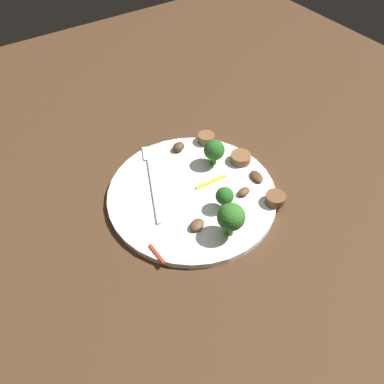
% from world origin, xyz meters
% --- Properties ---
extents(ground_plane, '(1.40, 1.40, 0.00)m').
position_xyz_m(ground_plane, '(0.00, 0.00, 0.00)').
color(ground_plane, '#422B19').
extents(plate, '(0.28, 0.28, 0.01)m').
position_xyz_m(plate, '(0.00, 0.00, 0.01)').
color(plate, white).
rests_on(plate, ground_plane).
extents(fork, '(0.17, 0.08, 0.00)m').
position_xyz_m(fork, '(0.07, 0.04, 0.01)').
color(fork, silver).
rests_on(fork, plate).
extents(broccoli_floret_0, '(0.04, 0.04, 0.05)m').
position_xyz_m(broccoli_floret_0, '(0.04, -0.07, 0.04)').
color(broccoli_floret_0, '#296420').
rests_on(broccoli_floret_0, plate).
extents(broccoli_floret_1, '(0.03, 0.03, 0.04)m').
position_xyz_m(broccoli_floret_1, '(-0.06, -0.02, 0.04)').
color(broccoli_floret_1, '#296420').
rests_on(broccoli_floret_1, plate).
extents(broccoli_floret_2, '(0.04, 0.04, 0.06)m').
position_xyz_m(broccoli_floret_2, '(-0.10, 0.00, 0.05)').
color(broccoli_floret_2, '#347525').
rests_on(broccoli_floret_2, plate).
extents(sausage_slice_0, '(0.04, 0.04, 0.02)m').
position_xyz_m(sausage_slice_0, '(0.09, -0.09, 0.02)').
color(sausage_slice_0, brown).
rests_on(sausage_slice_0, plate).
extents(sausage_slice_1, '(0.03, 0.03, 0.02)m').
position_xyz_m(sausage_slice_1, '(-0.09, -0.10, 0.02)').
color(sausage_slice_1, brown).
rests_on(sausage_slice_1, plate).
extents(sausage_slice_2, '(0.05, 0.05, 0.01)m').
position_xyz_m(sausage_slice_2, '(0.01, -0.11, 0.02)').
color(sausage_slice_2, brown).
rests_on(sausage_slice_2, plate).
extents(mushroom_0, '(0.02, 0.02, 0.01)m').
position_xyz_m(mushroom_0, '(-0.05, -0.07, 0.02)').
color(mushroom_0, brown).
rests_on(mushroom_0, plate).
extents(mushroom_1, '(0.03, 0.03, 0.01)m').
position_xyz_m(mushroom_1, '(-0.06, 0.03, 0.02)').
color(mushroom_1, brown).
rests_on(mushroom_1, plate).
extents(mushroom_2, '(0.03, 0.02, 0.01)m').
position_xyz_m(mushroom_2, '(-0.03, -0.11, 0.02)').
color(mushroom_2, '#4C331E').
rests_on(mushroom_2, plate).
extents(mushroom_3, '(0.03, 0.03, 0.01)m').
position_xyz_m(mushroom_3, '(0.10, -0.04, 0.02)').
color(mushroom_3, '#4C331E').
rests_on(mushroom_3, plate).
extents(pepper_strip_0, '(0.04, 0.01, 0.00)m').
position_xyz_m(pepper_strip_0, '(-0.07, 0.11, 0.01)').
color(pepper_strip_0, red).
rests_on(pepper_strip_0, plate).
extents(pepper_strip_1, '(0.01, 0.06, 0.00)m').
position_xyz_m(pepper_strip_1, '(0.00, -0.04, 0.01)').
color(pepper_strip_1, yellow).
rests_on(pepper_strip_1, plate).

